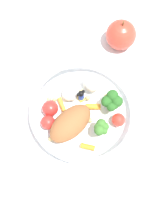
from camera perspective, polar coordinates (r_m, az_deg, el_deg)
The scene contains 3 objects.
ground_plane at distance 0.61m, azimuth 2.13°, elevation -1.26°, with size 2.40×2.40×0.00m, color white.
food_container at distance 0.59m, azimuth -0.35°, elevation 0.24°, with size 0.22×0.22×0.06m.
loose_apple at distance 0.67m, azimuth 7.24°, elevation 14.74°, with size 0.07×0.07×0.08m.
Camera 1 is at (0.13, -0.16, 0.58)m, focal length 46.76 mm.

